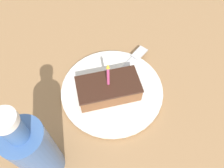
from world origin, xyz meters
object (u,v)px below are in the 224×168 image
fork (127,66)px  bottle (35,151)px  cake_slice (108,89)px  plate (112,90)px

fork → bottle: size_ratio=0.69×
cake_slice → fork: 0.09m
plate → cake_slice: cake_slice is taller
plate → fork: 0.08m
fork → bottle: (-0.19, 0.22, 0.07)m
cake_slice → bottle: bottle is taller
cake_slice → bottle: size_ratio=0.63×
plate → cake_slice: size_ratio=1.72×
plate → cake_slice: 0.03m
cake_slice → fork: cake_slice is taller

